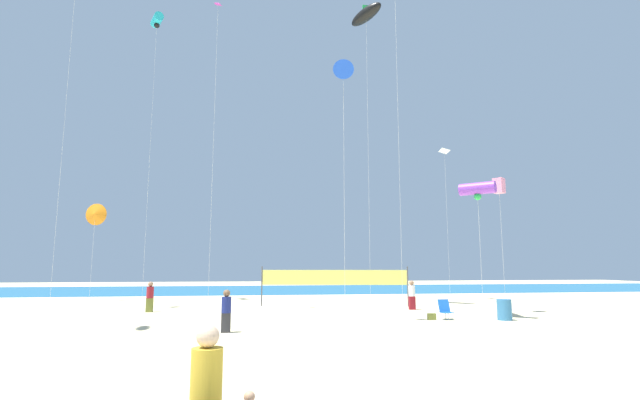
{
  "coord_description": "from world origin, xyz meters",
  "views": [
    {
      "loc": [
        -2.51,
        -15.47,
        2.4
      ],
      "look_at": [
        1.54,
        11.4,
        6.31
      ],
      "focal_mm": 25.94,
      "sensor_mm": 36.0,
      "label": 1
    }
  ],
  "objects": [
    {
      "name": "beach_handbag",
      "position": [
        5.68,
        4.95,
        0.15
      ],
      "size": [
        0.36,
        0.18,
        0.29
      ],
      "primitive_type": "cube",
      "color": "olive",
      "rests_on": "ground"
    },
    {
      "name": "volleyball_net",
      "position": [
        2.62,
        12.71,
        1.64
      ],
      "size": [
        8.83,
        1.77,
        2.4
      ],
      "color": "#4C4C51",
      "rests_on": "ground"
    },
    {
      "name": "folding_beach_chair",
      "position": [
        6.38,
        5.06,
        0.47
      ],
      "size": [
        0.52,
        0.65,
        0.89
      ],
      "rotation": [
        0.0,
        0.0,
        -0.11
      ],
      "color": "#1959B2",
      "rests_on": "ground"
    },
    {
      "name": "ground_plane",
      "position": [
        0.0,
        0.0,
        0.0
      ],
      "size": [
        120.0,
        120.0,
        0.0
      ],
      "primitive_type": "plane",
      "color": "beige"
    },
    {
      "name": "kite_cyan_tube",
      "position": [
        -9.79,
        18.34,
        20.62
      ],
      "size": [
        1.17,
        1.53,
        21.05
      ],
      "color": "silver",
      "rests_on": "ground"
    },
    {
      "name": "trash_barrel",
      "position": [
        8.88,
        4.34,
        0.46
      ],
      "size": [
        0.64,
        0.64,
        0.93
      ],
      "primitive_type": "cylinder",
      "color": "teal",
      "rests_on": "ground"
    },
    {
      "name": "kite_black_inflatable",
      "position": [
        4.84,
        12.56,
        19.08
      ],
      "size": [
        2.31,
        2.5,
        19.83
      ],
      "color": "silver",
      "rests_on": "ground"
    },
    {
      "name": "beachgoer_white_shirt",
      "position": [
        6.52,
        9.88,
        0.86
      ],
      "size": [
        0.37,
        0.37,
        1.61
      ],
      "rotation": [
        0.0,
        0.0,
        4.31
      ],
      "color": "maroon",
      "rests_on": "ground"
    },
    {
      "name": "kite_orange_delta",
      "position": [
        -13.5,
        19.28,
        6.08
      ],
      "size": [
        1.58,
        0.6,
        6.86
      ],
      "color": "silver",
      "rests_on": "ground"
    },
    {
      "name": "ocean_band",
      "position": [
        0.0,
        34.09,
        0.0
      ],
      "size": [
        120.0,
        20.0,
        0.01
      ],
      "primitive_type": "cube",
      "color": "#1E6B99",
      "rests_on": "ground"
    },
    {
      "name": "beachgoer_maroon_shirt",
      "position": [
        -7.72,
        10.58,
        0.85
      ],
      "size": [
        0.37,
        0.37,
        1.6
      ],
      "rotation": [
        0.0,
        0.0,
        2.81
      ],
      "color": "olive",
      "rests_on": "ground"
    },
    {
      "name": "beachgoer_navy_shirt",
      "position": [
        -3.33,
        2.22,
        0.83
      ],
      "size": [
        0.35,
        0.35,
        1.55
      ],
      "rotation": [
        0.0,
        0.0,
        3.4
      ],
      "color": "#2D2D33",
      "rests_on": "ground"
    },
    {
      "name": "kite_pink_box",
      "position": [
        10.69,
        7.33,
        6.69
      ],
      "size": [
        0.71,
        0.71,
        7.11
      ],
      "color": "silver",
      "rests_on": "ground"
    },
    {
      "name": "kite_blue_delta",
      "position": [
        1.55,
        4.3,
        11.27
      ],
      "size": [
        1.01,
        0.55,
        11.77
      ],
      "color": "silver",
      "rests_on": "ground"
    },
    {
      "name": "kite_white_diamond",
      "position": [
        11.89,
        16.8,
        11.01
      ],
      "size": [
        0.99,
        0.99,
        11.31
      ],
      "color": "silver",
      "rests_on": "ground"
    },
    {
      "name": "kite_violet_tube",
      "position": [
        8.21,
        5.0,
        6.07
      ],
      "size": [
        1.62,
        1.56,
        6.39
      ],
      "color": "silver",
      "rests_on": "ground"
    },
    {
      "name": "kite_magenta_diamond",
      "position": [
        -4.68,
        10.43,
        16.44
      ],
      "size": [
        0.54,
        0.54,
        17.86
      ],
      "color": "silver",
      "rests_on": "ground"
    },
    {
      "name": "mother_figure",
      "position": [
        -3.01,
        -9.45,
        0.9
      ],
      "size": [
        0.39,
        0.39,
        1.69
      ],
      "rotation": [
        0.0,
        0.0,
        -0.09
      ],
      "color": "#2D2D33",
      "rests_on": "ground"
    }
  ]
}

